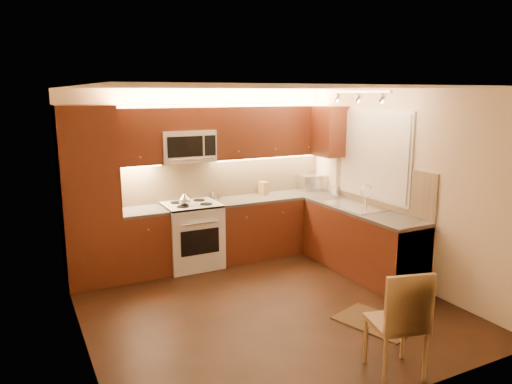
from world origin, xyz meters
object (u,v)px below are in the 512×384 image
knife_block (263,188)px  toaster_oven (312,182)px  microwave (186,146)px  dining_chair (396,320)px  stove (192,235)px  sink (356,201)px  kettle (185,199)px  soap_bottle (336,188)px

knife_block → toaster_oven: bearing=-13.2°
microwave → dining_chair: microwave is taller
stove → knife_block: knife_block is taller
sink → knife_block: bearing=120.4°
stove → microwave: size_ratio=1.21×
sink → toaster_oven: size_ratio=2.08×
dining_chair → kettle: bearing=118.3°
sink → dining_chair: size_ratio=0.87×
toaster_oven → microwave: bearing=-173.6°
dining_chair → stove: bearing=115.9°
dining_chair → toaster_oven: bearing=82.4°
sink → knife_block: knife_block is taller
toaster_oven → dining_chair: (-1.43, -3.51, -0.53)m
microwave → soap_bottle: bearing=-11.9°
microwave → kettle: bearing=-118.8°
sink → kettle: 2.36m
soap_bottle → knife_block: bearing=132.9°
microwave → kettle: size_ratio=3.98×
microwave → dining_chair: size_ratio=0.77×
soap_bottle → microwave: bearing=148.0°
stove → dining_chair: 3.44m
microwave → soap_bottle: (2.23, -0.47, -0.72)m
stove → sink: size_ratio=1.07×
stove → microwave: microwave is taller
stove → knife_block: size_ratio=4.58×
toaster_oven → soap_bottle: size_ratio=2.00×
microwave → dining_chair: 3.78m
knife_block → dining_chair: 3.63m
toaster_oven → dining_chair: toaster_oven is taller
sink → dining_chair: 2.65m
kettle → stove: bearing=50.3°
sink → kettle: kettle is taller
soap_bottle → dining_chair: bearing=-137.2°
toaster_oven → dining_chair: bearing=-105.7°
microwave → toaster_oven: bearing=-0.0°
knife_block → soap_bottle: (1.00, -0.51, 0.00)m
stove → knife_block: (1.24, 0.17, 0.54)m
kettle → knife_block: bearing=25.0°
stove → microwave: bearing=90.0°
sink → dining_chair: (-1.32, -2.25, -0.48)m
stove → sink: 2.35m
kettle → dining_chair: (0.81, -3.28, -0.52)m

